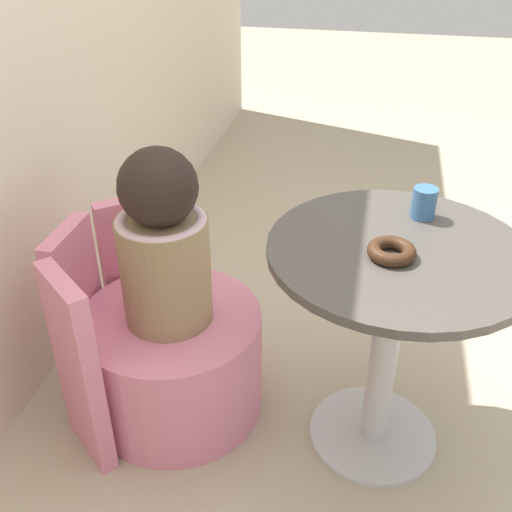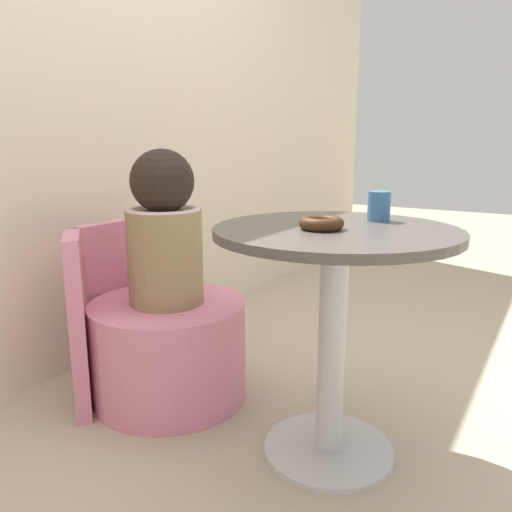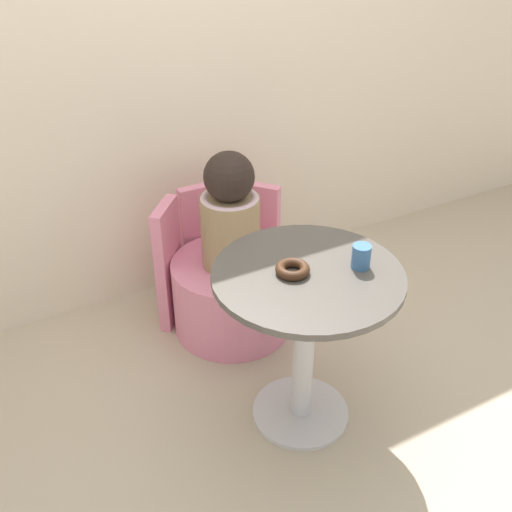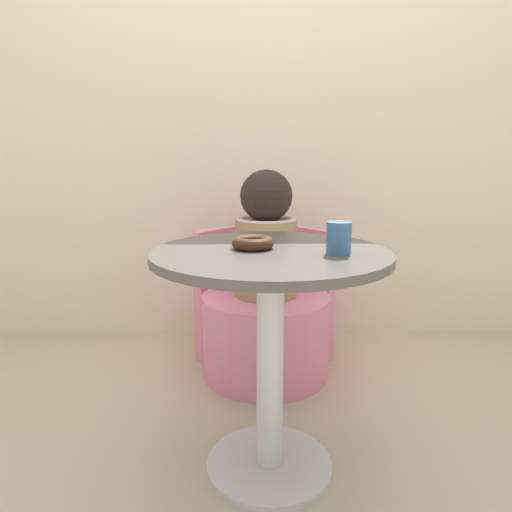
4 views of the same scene
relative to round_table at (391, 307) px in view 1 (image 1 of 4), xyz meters
name	(u,v)px [view 1 (image 1 of 4)]	position (x,y,z in m)	size (l,w,h in m)	color
ground_plane	(367,435)	(0.00, 0.02, -0.50)	(12.00, 12.00, 0.00)	#B7A88E
round_table	(391,307)	(0.00, 0.00, 0.00)	(0.67, 0.67, 0.68)	silver
tub_chair	(174,361)	(0.01, 0.63, -0.32)	(0.55, 0.55, 0.36)	pink
booth_backrest	(101,319)	(0.01, 0.86, -0.19)	(0.65, 0.24, 0.61)	pink
child_figure	(163,244)	(0.01, 0.63, 0.11)	(0.26, 0.26, 0.53)	#937A56
donut	(392,251)	(-0.05, 0.02, 0.20)	(0.12, 0.12, 0.03)	#3D2314
cup	(424,203)	(0.18, -0.06, 0.23)	(0.07, 0.07, 0.09)	#386699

